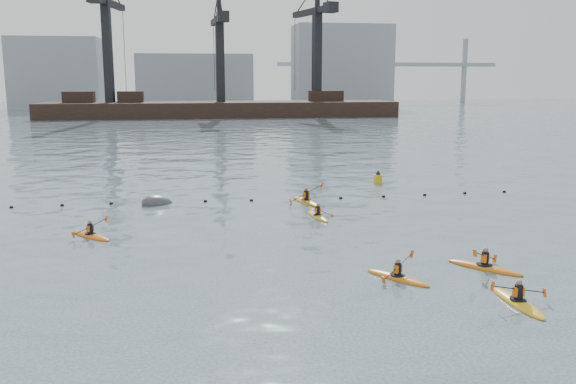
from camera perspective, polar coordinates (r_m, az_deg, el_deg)
name	(u,v)px	position (r m, az deg, el deg)	size (l,w,h in m)	color
ground	(385,343)	(19.42, 9.08, -13.81)	(400.00, 400.00, 0.00)	#384852
float_line	(274,199)	(40.44, -1.34, -0.71)	(33.24, 0.73, 0.24)	black
barge_pier	(220,108)	(127.04, -6.39, 7.85)	(72.00, 19.30, 29.50)	black
skyline	(222,73)	(167.25, -6.19, 11.03)	(141.00, 28.00, 22.00)	gray
kayaker_0	(398,277)	(25.18, 10.22, -7.82)	(2.27, 2.78, 1.11)	orange
kayaker_1	(518,301)	(23.67, 20.71, -9.56)	(2.20, 3.27, 1.04)	gold
kayaker_2	(91,235)	(32.75, -17.99, -3.84)	(2.53, 2.67, 1.04)	orange
kayaker_3	(318,216)	(35.47, 2.80, -2.24)	(2.04, 2.98, 1.21)	gold
kayaker_4	(485,267)	(27.36, 17.92, -6.65)	(2.66, 2.98, 1.24)	#CF6813
kayaker_5	(306,201)	(39.57, 1.71, -0.84)	(2.41, 3.61, 1.36)	gold
mooring_buoy	(158,204)	(40.08, -12.11, -1.09)	(2.18, 1.29, 1.09)	#3D3F42
nav_buoy	(378,179)	(47.11, 8.41, 1.22)	(0.66, 0.66, 1.19)	gold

